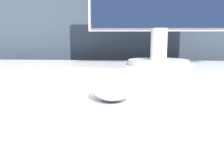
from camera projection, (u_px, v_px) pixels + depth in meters
The scene contains 4 objects.
partition_panel at pixel (124, 70), 1.38m from camera, with size 5.00×0.03×1.29m.
computer_mouse_near at pixel (111, 88), 0.47m from camera, with size 0.09×0.11×0.04m.
keyboard at pixel (84, 75), 0.68m from camera, with size 0.42×0.20×0.02m.
monitor at pixel (160, 2), 1.00m from camera, with size 0.55×0.24×0.46m.
Camera 1 is at (0.02, -0.72, 0.82)m, focal length 42.00 mm.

